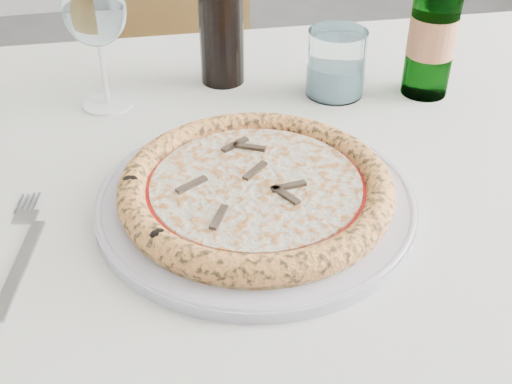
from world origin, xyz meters
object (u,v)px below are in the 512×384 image
at_px(pizza, 256,187).
at_px(wine_glass, 94,13).
at_px(beer_bottle, 434,25).
at_px(wine_bottle, 221,7).
at_px(dining_table, 240,214).
at_px(chair_far, 175,63).
at_px(plate, 256,200).
at_px(tumbler, 336,67).

distance_m(pizza, wine_glass, 0.35).
distance_m(beer_bottle, wine_bottle, 0.31).
bearing_deg(pizza, dining_table, 90.00).
distance_m(chair_far, plate, 0.94).
height_order(wine_glass, beer_bottle, beer_bottle).
bearing_deg(pizza, chair_far, 90.26).
xyz_separation_m(chair_far, wine_glass, (-0.15, -0.62, 0.36)).
distance_m(plate, wine_glass, 0.35).
distance_m(pizza, wine_bottle, 0.34).
height_order(pizza, tumbler, tumbler).
xyz_separation_m(chair_far, pizza, (0.00, -0.91, 0.25)).
height_order(plate, wine_glass, wine_glass).
height_order(wine_glass, tumbler, wine_glass).
xyz_separation_m(wine_glass, wine_bottle, (0.18, 0.04, -0.02)).
xyz_separation_m(dining_table, beer_bottle, (0.31, 0.13, 0.19)).
xyz_separation_m(wine_glass, tumbler, (0.33, -0.04, -0.10)).
bearing_deg(dining_table, pizza, -90.00).
bearing_deg(plate, wine_bottle, 86.46).
xyz_separation_m(tumbler, wine_bottle, (-0.16, 0.08, 0.07)).
height_order(dining_table, wine_bottle, wine_bottle).
bearing_deg(tumbler, wine_glass, 173.96).
height_order(pizza, wine_glass, wine_glass).
xyz_separation_m(dining_table, plate, (0.00, -0.10, 0.10)).
relative_size(plate, beer_bottle, 1.38).
bearing_deg(plate, chair_far, 90.26).
distance_m(plate, beer_bottle, 0.39).
distance_m(dining_table, plate, 0.14).
bearing_deg(plate, tumbler, 55.06).
height_order(plate, tumbler, tumbler).
height_order(chair_far, plate, chair_far).
relative_size(chair_far, tumbler, 9.57).
relative_size(plate, pizza, 1.17).
height_order(tumbler, wine_bottle, wine_bottle).
xyz_separation_m(tumbler, beer_bottle, (0.13, -0.03, 0.06)).
distance_m(chair_far, wine_bottle, 0.67).
height_order(pizza, beer_bottle, beer_bottle).
xyz_separation_m(dining_table, chair_far, (-0.00, 0.81, -0.14)).
bearing_deg(chair_far, dining_table, -89.70).
relative_size(dining_table, beer_bottle, 5.65).
relative_size(dining_table, pizza, 4.81).
relative_size(dining_table, tumbler, 15.39).
relative_size(dining_table, plate, 4.10).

